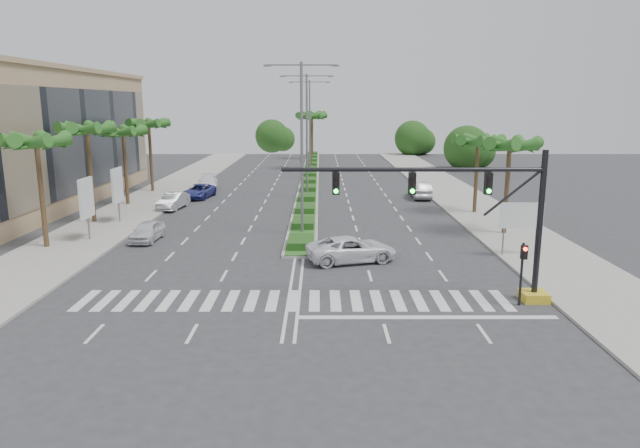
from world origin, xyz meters
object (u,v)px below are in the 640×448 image
object	(u,v)px
car_parked_d	(208,182)
car_crossing	(352,249)
car_parked_a	(147,231)
car_right	(421,190)
car_parked_c	(199,191)
car_parked_b	(173,201)

from	to	relation	value
car_parked_d	car_crossing	distance (m)	32.73
car_parked_d	car_crossing	bearing A→B (deg)	-71.31
car_parked_a	car_right	world-z (taller)	car_right
car_parked_c	car_parked_d	bearing A→B (deg)	100.77
car_parked_a	car_right	bearing A→B (deg)	42.17
car_crossing	car_right	size ratio (longest dim) A/B	1.12
car_parked_a	car_parked_d	size ratio (longest dim) A/B	0.79
car_parked_b	car_parked_c	size ratio (longest dim) A/B	0.90
car_right	car_crossing	bearing A→B (deg)	72.39
car_parked_b	car_parked_d	size ratio (longest dim) A/B	0.88
car_parked_d	car_right	distance (m)	23.27
car_parked_a	car_crossing	distance (m)	14.69
car_parked_b	car_right	bearing A→B (deg)	22.02
car_parked_b	car_crossing	world-z (taller)	car_crossing
car_right	car_parked_b	bearing A→B (deg)	16.08
car_parked_a	car_right	distance (m)	28.23
car_parked_c	car_parked_b	bearing A→B (deg)	-91.94
car_parked_a	car_parked_c	bearing A→B (deg)	93.51
car_parked_d	car_crossing	xyz separation A→B (m)	(14.26, -29.46, 0.02)
car_parked_b	car_right	world-z (taller)	car_right
car_parked_b	car_right	distance (m)	23.81
car_crossing	car_right	world-z (taller)	car_right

